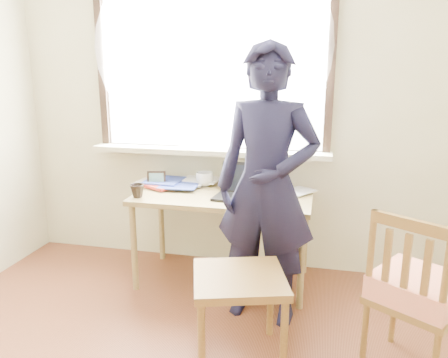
% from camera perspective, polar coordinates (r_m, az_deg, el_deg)
% --- Properties ---
extents(room_shell, '(3.52, 4.02, 2.61)m').
position_cam_1_polar(room_shell, '(1.64, -11.85, 17.03)').
color(room_shell, beige).
rests_on(room_shell, ground).
extents(desk, '(1.26, 0.63, 0.67)m').
position_cam_1_polar(desk, '(3.14, -0.13, -3.25)').
color(desk, olive).
rests_on(desk, ground).
extents(laptop, '(0.37, 0.31, 0.23)m').
position_cam_1_polar(laptop, '(3.05, 2.27, -1.37)').
color(laptop, black).
rests_on(laptop, desk).
extents(mug_white, '(0.19, 0.19, 0.11)m').
position_cam_1_polar(mug_white, '(3.34, -2.55, -0.01)').
color(mug_white, white).
rests_on(mug_white, desk).
extents(mug_dark, '(0.14, 0.14, 0.09)m').
position_cam_1_polar(mug_dark, '(3.10, -11.25, -1.53)').
color(mug_dark, black).
rests_on(mug_dark, desk).
extents(mouse, '(0.08, 0.06, 0.03)m').
position_cam_1_polar(mouse, '(2.95, 8.97, -2.86)').
color(mouse, black).
rests_on(mouse, desk).
extents(desk_clutter, '(0.68, 0.51, 0.05)m').
position_cam_1_polar(desk_clutter, '(3.39, -8.10, -0.41)').
color(desk_clutter, white).
rests_on(desk_clutter, desk).
extents(book_a, '(0.23, 0.30, 0.03)m').
position_cam_1_polar(book_a, '(3.44, -6.05, -0.35)').
color(book_a, white).
rests_on(book_a, desk).
extents(book_b, '(0.27, 0.29, 0.02)m').
position_cam_1_polar(book_b, '(3.25, 8.53, -1.37)').
color(book_b, white).
rests_on(book_b, desk).
extents(picture_frame, '(0.14, 0.05, 0.11)m').
position_cam_1_polar(picture_frame, '(3.36, -8.81, -0.06)').
color(picture_frame, black).
rests_on(picture_frame, desk).
extents(work_chair, '(0.59, 0.58, 0.49)m').
position_cam_1_polar(work_chair, '(2.39, 2.00, -14.10)').
color(work_chair, brown).
rests_on(work_chair, ground).
extents(side_chair, '(0.56, 0.55, 0.89)m').
position_cam_1_polar(side_chair, '(2.46, 23.82, -13.18)').
color(side_chair, brown).
rests_on(side_chair, ground).
extents(person, '(0.67, 0.48, 1.71)m').
position_cam_1_polar(person, '(2.65, 5.61, -0.99)').
color(person, black).
rests_on(person, ground).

